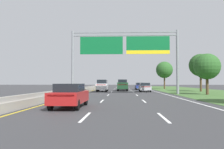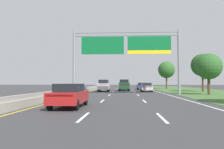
{
  "view_description": "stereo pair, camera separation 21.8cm",
  "coord_description": "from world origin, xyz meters",
  "px_view_note": "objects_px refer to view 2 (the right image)",
  "views": [
    {
      "loc": [
        -0.11,
        -0.03,
        1.66
      ],
      "look_at": [
        -0.87,
        17.26,
        2.27
      ],
      "focal_mm": 35.32,
      "sensor_mm": 36.0,
      "label": 1
    },
    {
      "loc": [
        0.11,
        -0.01,
        1.66
      ],
      "look_at": [
        -0.87,
        17.26,
        2.27
      ],
      "focal_mm": 35.32,
      "sensor_mm": 36.0,
      "label": 2
    }
  ],
  "objects_px": {
    "car_black_centre_lane_sedan": "(125,86)",
    "roadside_tree_distant": "(166,70)",
    "car_red_left_lane_sedan": "(69,95)",
    "roadside_tree_far": "(203,65)",
    "car_blue_right_lane_sedan": "(141,86)",
    "car_silver_right_lane_sedan": "(146,87)",
    "overhead_sign_gantry": "(126,48)",
    "car_white_left_lane_suv": "(104,85)",
    "pickup_truck_darkgreen": "(124,85)",
    "roadside_tree_mid": "(209,67)"
  },
  "relations": [
    {
      "from": "car_white_left_lane_suv",
      "to": "roadside_tree_mid",
      "type": "bearing_deg",
      "value": -123.11
    },
    {
      "from": "car_blue_right_lane_sedan",
      "to": "car_white_left_lane_suv",
      "type": "relative_size",
      "value": 0.94
    },
    {
      "from": "overhead_sign_gantry",
      "to": "car_blue_right_lane_sedan",
      "type": "distance_m",
      "value": 20.48
    },
    {
      "from": "overhead_sign_gantry",
      "to": "roadside_tree_distant",
      "type": "distance_m",
      "value": 27.02
    },
    {
      "from": "car_blue_right_lane_sedan",
      "to": "roadside_tree_mid",
      "type": "xyz_separation_m",
      "value": [
        7.37,
        -20.24,
        2.93
      ]
    },
    {
      "from": "car_red_left_lane_sedan",
      "to": "car_silver_right_lane_sedan",
      "type": "xyz_separation_m",
      "value": [
        7.46,
        24.51,
        0.0
      ]
    },
    {
      "from": "overhead_sign_gantry",
      "to": "pickup_truck_darkgreen",
      "type": "height_order",
      "value": "overhead_sign_gantry"
    },
    {
      "from": "car_red_left_lane_sedan",
      "to": "roadside_tree_far",
      "type": "height_order",
      "value": "roadside_tree_far"
    },
    {
      "from": "overhead_sign_gantry",
      "to": "car_silver_right_lane_sedan",
      "type": "distance_m",
      "value": 10.53
    },
    {
      "from": "car_white_left_lane_suv",
      "to": "roadside_tree_distant",
      "type": "bearing_deg",
      "value": -41.52
    },
    {
      "from": "car_silver_right_lane_sedan",
      "to": "roadside_tree_distant",
      "type": "bearing_deg",
      "value": -21.65
    },
    {
      "from": "overhead_sign_gantry",
      "to": "car_blue_right_lane_sedan",
      "type": "height_order",
      "value": "overhead_sign_gantry"
    },
    {
      "from": "pickup_truck_darkgreen",
      "to": "car_silver_right_lane_sedan",
      "type": "bearing_deg",
      "value": -135.29
    },
    {
      "from": "car_black_centre_lane_sedan",
      "to": "roadside_tree_distant",
      "type": "distance_m",
      "value": 11.9
    },
    {
      "from": "overhead_sign_gantry",
      "to": "car_white_left_lane_suv",
      "type": "height_order",
      "value": "overhead_sign_gantry"
    },
    {
      "from": "car_black_centre_lane_sedan",
      "to": "roadside_tree_far",
      "type": "height_order",
      "value": "roadside_tree_far"
    },
    {
      "from": "pickup_truck_darkgreen",
      "to": "overhead_sign_gantry",
      "type": "bearing_deg",
      "value": -179.05
    },
    {
      "from": "overhead_sign_gantry",
      "to": "car_blue_right_lane_sedan",
      "type": "relative_size",
      "value": 3.41
    },
    {
      "from": "roadside_tree_mid",
      "to": "roadside_tree_far",
      "type": "distance_m",
      "value": 10.43
    },
    {
      "from": "pickup_truck_darkgreen",
      "to": "car_silver_right_lane_sedan",
      "type": "distance_m",
      "value": 5.51
    },
    {
      "from": "overhead_sign_gantry",
      "to": "pickup_truck_darkgreen",
      "type": "bearing_deg",
      "value": 91.19
    },
    {
      "from": "car_black_centre_lane_sedan",
      "to": "roadside_tree_distant",
      "type": "bearing_deg",
      "value": -67.51
    },
    {
      "from": "car_red_left_lane_sedan",
      "to": "roadside_tree_far",
      "type": "xyz_separation_m",
      "value": [
        17.53,
        25.53,
        3.89
      ]
    },
    {
      "from": "car_black_centre_lane_sedan",
      "to": "roadside_tree_far",
      "type": "relative_size",
      "value": 0.66
    },
    {
      "from": "car_black_centre_lane_sedan",
      "to": "roadside_tree_distant",
      "type": "relative_size",
      "value": 0.64
    },
    {
      "from": "car_black_centre_lane_sedan",
      "to": "car_white_left_lane_suv",
      "type": "relative_size",
      "value": 0.94
    },
    {
      "from": "car_black_centre_lane_sedan",
      "to": "roadside_tree_mid",
      "type": "xyz_separation_m",
      "value": [
        11.11,
        -21.64,
        2.93
      ]
    },
    {
      "from": "roadside_tree_far",
      "to": "car_silver_right_lane_sedan",
      "type": "bearing_deg",
      "value": -174.23
    },
    {
      "from": "car_blue_right_lane_sedan",
      "to": "roadside_tree_far",
      "type": "height_order",
      "value": "roadside_tree_far"
    },
    {
      "from": "car_silver_right_lane_sedan",
      "to": "roadside_tree_mid",
      "type": "relative_size",
      "value": 0.8
    },
    {
      "from": "car_blue_right_lane_sedan",
      "to": "car_red_left_lane_sedan",
      "type": "height_order",
      "value": "same"
    },
    {
      "from": "car_red_left_lane_sedan",
      "to": "roadside_tree_mid",
      "type": "distance_m",
      "value": 21.64
    },
    {
      "from": "car_red_left_lane_sedan",
      "to": "car_white_left_lane_suv",
      "type": "height_order",
      "value": "car_white_left_lane_suv"
    },
    {
      "from": "overhead_sign_gantry",
      "to": "car_black_centre_lane_sedan",
      "type": "bearing_deg",
      "value": 90.32
    },
    {
      "from": "car_black_centre_lane_sedan",
      "to": "car_red_left_lane_sedan",
      "type": "bearing_deg",
      "value": 175.1
    },
    {
      "from": "overhead_sign_gantry",
      "to": "car_white_left_lane_suv",
      "type": "distance_m",
      "value": 10.97
    },
    {
      "from": "car_black_centre_lane_sedan",
      "to": "roadside_tree_distant",
      "type": "xyz_separation_m",
      "value": [
        10.43,
        4.15,
        3.95
      ]
    },
    {
      "from": "car_blue_right_lane_sedan",
      "to": "car_black_centre_lane_sedan",
      "type": "xyz_separation_m",
      "value": [
        -3.74,
        1.41,
        0.0
      ]
    },
    {
      "from": "overhead_sign_gantry",
      "to": "car_black_centre_lane_sedan",
      "type": "xyz_separation_m",
      "value": [
        -0.11,
        20.78,
        -5.59
      ]
    },
    {
      "from": "car_white_left_lane_suv",
      "to": "roadside_tree_distant",
      "type": "xyz_separation_m",
      "value": [
        14.21,
        16.16,
        3.67
      ]
    },
    {
      "from": "car_blue_right_lane_sedan",
      "to": "car_red_left_lane_sedan",
      "type": "bearing_deg",
      "value": 167.65
    },
    {
      "from": "car_red_left_lane_sedan",
      "to": "roadside_tree_distant",
      "type": "xyz_separation_m",
      "value": [
        14.14,
        41.29,
        3.95
      ]
    },
    {
      "from": "car_silver_right_lane_sedan",
      "to": "roadside_tree_far",
      "type": "relative_size",
      "value": 0.65
    },
    {
      "from": "car_silver_right_lane_sedan",
      "to": "roadside_tree_far",
      "type": "distance_m",
      "value": 10.84
    },
    {
      "from": "overhead_sign_gantry",
      "to": "car_blue_right_lane_sedan",
      "type": "bearing_deg",
      "value": 79.41
    },
    {
      "from": "overhead_sign_gantry",
      "to": "car_silver_right_lane_sedan",
      "type": "relative_size",
      "value": 3.42
    },
    {
      "from": "car_silver_right_lane_sedan",
      "to": "overhead_sign_gantry",
      "type": "bearing_deg",
      "value": 155.98
    },
    {
      "from": "car_blue_right_lane_sedan",
      "to": "overhead_sign_gantry",
      "type": "bearing_deg",
      "value": 168.83
    },
    {
      "from": "car_red_left_lane_sedan",
      "to": "car_silver_right_lane_sedan",
      "type": "relative_size",
      "value": 1.0
    },
    {
      "from": "roadside_tree_distant",
      "to": "car_silver_right_lane_sedan",
      "type": "bearing_deg",
      "value": -111.7
    }
  ]
}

